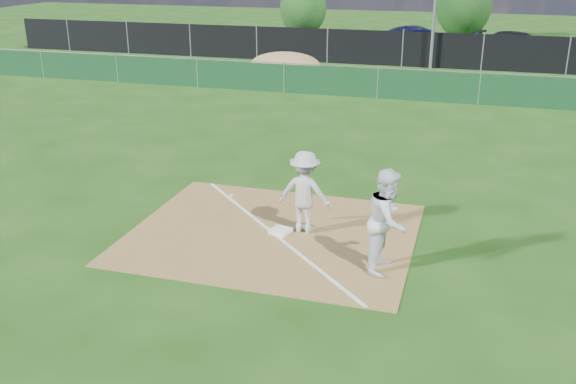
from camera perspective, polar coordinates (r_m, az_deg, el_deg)
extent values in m
plane|color=#1A450E|center=(22.10, 5.83, 5.61)|extent=(90.00, 90.00, 0.00)
cube|color=olive|center=(13.85, -1.37, -3.69)|extent=(6.00, 5.00, 0.02)
cube|color=white|center=(13.84, -1.37, -3.63)|extent=(5.01, 5.01, 0.01)
cube|color=#0F371B|center=(26.78, 7.97, 9.50)|extent=(44.00, 0.05, 1.20)
ellipsoid|color=#9C794B|center=(31.23, -0.25, 11.27)|extent=(3.38, 2.60, 1.17)
cube|color=black|center=(34.55, 10.14, 12.40)|extent=(46.00, 0.04, 1.80)
cube|color=black|center=(39.60, 10.97, 12.08)|extent=(46.00, 9.00, 0.01)
cube|color=white|center=(13.83, -0.67, -3.47)|extent=(0.48, 0.48, 0.08)
imported|color=silver|center=(13.59, 1.50, -0.02)|extent=(1.19, 0.72, 1.80)
sphere|color=white|center=(14.17, -5.07, -0.35)|extent=(0.08, 0.08, 0.08)
imported|color=white|center=(12.10, 8.85, -2.52)|extent=(0.86, 1.05, 2.02)
imported|color=#B5B8BD|center=(39.13, 4.36, 13.30)|extent=(4.31, 2.76, 1.37)
imported|color=black|center=(37.99, 11.78, 12.93)|extent=(5.29, 3.52, 1.65)
imported|color=black|center=(38.71, 19.90, 12.14)|extent=(5.33, 3.29, 1.44)
cylinder|color=#382316|center=(45.92, 1.34, 14.25)|extent=(0.24, 0.24, 1.07)
ellipsoid|color=#1C4E16|center=(45.78, 1.35, 16.02)|extent=(3.20, 3.20, 3.68)
cylinder|color=#382316|center=(46.06, 15.17, 13.68)|extent=(0.24, 0.24, 1.22)
ellipsoid|color=#174213|center=(45.91, 15.37, 15.69)|extent=(3.65, 3.65, 4.20)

